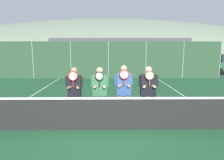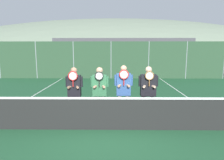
{
  "view_description": "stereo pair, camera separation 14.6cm",
  "coord_description": "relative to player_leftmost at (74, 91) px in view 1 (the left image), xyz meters",
  "views": [
    {
      "loc": [
        0.1,
        -5.47,
        2.36
      ],
      "look_at": [
        0.17,
        0.89,
        1.32
      ],
      "focal_mm": 32.0,
      "sensor_mm": 36.0,
      "label": 1
    },
    {
      "loc": [
        0.25,
        -5.47,
        2.36
      ],
      "look_at": [
        0.17,
        0.89,
        1.32
      ],
      "focal_mm": 32.0,
      "sensor_mm": 36.0,
      "label": 2
    }
  ],
  "objects": [
    {
      "name": "tennis_net",
      "position": [
        1.0,
        -0.62,
        -0.53
      ],
      "size": [
        10.09,
        0.09,
        1.07
      ],
      "color": "gray",
      "rests_on": "ground_plane"
    },
    {
      "name": "player_center_left",
      "position": [
        0.79,
        0.09,
        0.01
      ],
      "size": [
        0.58,
        0.34,
        1.75
      ],
      "color": "white",
      "rests_on": "ground_plane"
    },
    {
      "name": "car_far_left",
      "position": [
        -3.63,
        11.61,
        -0.07
      ],
      "size": [
        4.72,
        2.0,
        1.88
      ],
      "color": "silver",
      "rests_on": "ground_plane"
    },
    {
      "name": "fence_back",
      "position": [
        1.0,
        9.09,
        0.38
      ],
      "size": [
        17.19,
        0.06,
        2.8
      ],
      "color": "gray",
      "rests_on": "ground_plane"
    },
    {
      "name": "hill_distant",
      "position": [
        1.0,
        61.96,
        -1.03
      ],
      "size": [
        113.17,
        62.87,
        22.0
      ],
      "color": "slate",
      "rests_on": "ground_plane"
    },
    {
      "name": "player_leftmost",
      "position": [
        0.0,
        0.0,
        0.0
      ],
      "size": [
        0.54,
        0.34,
        1.75
      ],
      "color": "#232838",
      "rests_on": "ground_plane"
    },
    {
      "name": "car_left_of_center",
      "position": [
        1.57,
        11.82,
        -0.08
      ],
      "size": [
        4.03,
        2.09,
        1.88
      ],
      "color": "maroon",
      "rests_on": "ground_plane"
    },
    {
      "name": "court_line_right_sideline",
      "position": [
        4.75,
        2.38,
        -1.02
      ],
      "size": [
        0.05,
        16.0,
        0.01
      ],
      "primitive_type": "cube",
      "color": "white",
      "rests_on": "ground_plane"
    },
    {
      "name": "player_center_right",
      "position": [
        1.54,
        0.05,
        0.04
      ],
      "size": [
        0.58,
        0.34,
        1.81
      ],
      "color": "white",
      "rests_on": "ground_plane"
    },
    {
      "name": "car_center",
      "position": [
        6.67,
        11.52,
        -0.17
      ],
      "size": [
        4.5,
        1.96,
        1.67
      ],
      "color": "#285638",
      "rests_on": "ground_plane"
    },
    {
      "name": "court_line_left_sideline",
      "position": [
        -2.75,
        2.38,
        -1.02
      ],
      "size": [
        0.05,
        16.0,
        0.01
      ],
      "primitive_type": "cube",
      "color": "white",
      "rests_on": "ground_plane"
    },
    {
      "name": "clubhouse_building",
      "position": [
        2.22,
        17.85,
        0.66
      ],
      "size": [
        14.96,
        5.5,
        3.33
      ],
      "color": "#9EA3A8",
      "rests_on": "ground_plane"
    },
    {
      "name": "ground_plane",
      "position": [
        1.0,
        -0.62,
        -1.03
      ],
      "size": [
        120.0,
        120.0,
        0.0
      ],
      "primitive_type": "plane",
      "color": "#1E4C2D"
    },
    {
      "name": "player_rightmost",
      "position": [
        2.31,
        0.02,
        0.03
      ],
      "size": [
        0.61,
        0.34,
        1.78
      ],
      "color": "black",
      "rests_on": "ground_plane"
    }
  ]
}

